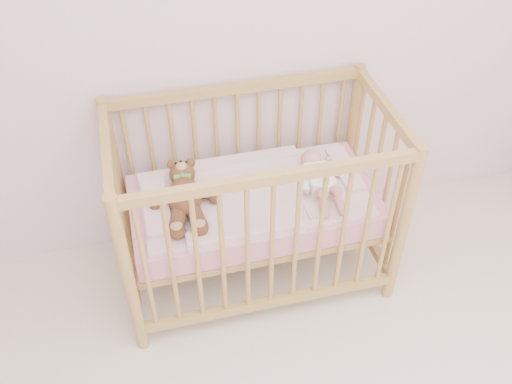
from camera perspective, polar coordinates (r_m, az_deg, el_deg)
name	(u,v)px	position (r m, az deg, el deg)	size (l,w,h in m)	color
wall_back	(233,8)	(2.72, -2.32, 17.89)	(4.00, 0.02, 2.70)	silver
crib	(254,203)	(2.87, -0.24, -1.13)	(1.36, 0.76, 1.00)	tan
mattress	(254,205)	(2.88, -0.24, -1.35)	(1.22, 0.62, 0.13)	pink
blanket	(254,194)	(2.83, -0.24, -0.24)	(1.10, 0.58, 0.06)	pink
baby	(320,175)	(2.84, 6.39, 1.70)	(0.23, 0.48, 0.12)	white
teddy_bear	(185,196)	(2.71, -7.15, -0.36)	(0.36, 0.51, 0.14)	brown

